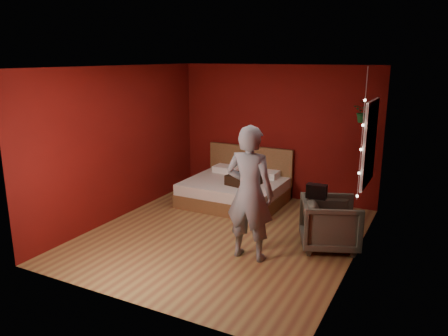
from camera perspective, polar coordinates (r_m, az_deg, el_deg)
floor at (r=7.01m, az=-0.03°, el=-8.68°), size 4.50×4.50×0.00m
room_walls at (r=6.54m, az=-0.04°, el=4.99°), size 4.04×4.54×2.62m
window at (r=6.82m, az=18.46°, el=3.11°), size 0.05×0.97×1.27m
fairy_lights at (r=6.31m, az=17.45°, el=2.32°), size 0.04×0.04×1.45m
bed at (r=8.42m, az=1.59°, el=-2.81°), size 1.80×1.53×0.99m
person at (r=5.95m, az=3.35°, el=-3.32°), size 0.69×0.46×1.88m
armchair at (r=6.62m, az=13.69°, el=-7.04°), size 1.06×1.05×0.75m
handbag at (r=6.46m, az=12.00°, el=-2.99°), size 0.29×0.16×0.21m
throw_pillow at (r=8.05m, az=2.58°, el=-1.53°), size 0.60×0.60×0.18m
hanging_plant at (r=7.33m, az=17.86°, el=7.01°), size 0.38×0.35×0.88m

